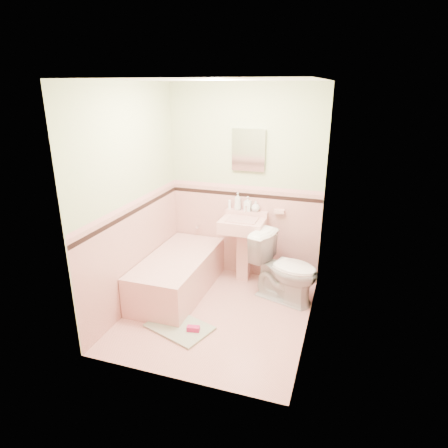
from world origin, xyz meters
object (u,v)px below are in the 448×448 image
(sink, at_px, (242,251))
(toilet, at_px, (285,268))
(medicine_cabinet, at_px, (249,150))
(soap_bottle_mid, at_px, (248,204))
(bucket, at_px, (281,276))
(soap_bottle_right, at_px, (256,206))
(bathtub, at_px, (178,275))
(soap_bottle_left, at_px, (238,201))
(shoe, at_px, (193,329))

(sink, relative_size, toilet, 1.06)
(medicine_cabinet, relative_size, soap_bottle_mid, 2.68)
(toilet, bearing_deg, medicine_cabinet, 67.73)
(bucket, bearing_deg, soap_bottle_mid, 169.33)
(soap_bottle_right, bearing_deg, bathtub, -138.24)
(toilet, bearing_deg, bucket, 33.27)
(bathtub, bearing_deg, medicine_cabinet, 47.42)
(soap_bottle_left, height_order, soap_bottle_mid, soap_bottle_left)
(sink, relative_size, soap_bottle_left, 3.79)
(bathtub, height_order, soap_bottle_mid, soap_bottle_mid)
(medicine_cabinet, height_order, soap_bottle_mid, medicine_cabinet)
(toilet, bearing_deg, bathtub, 117.73)
(bucket, bearing_deg, soap_bottle_right, 166.48)
(soap_bottle_mid, relative_size, bucket, 0.88)
(bathtub, xyz_separation_m, soap_bottle_left, (0.56, 0.71, 0.81))
(bucket, bearing_deg, medicine_cabinet, 166.24)
(soap_bottle_mid, height_order, bucket, soap_bottle_mid)
(soap_bottle_right, xyz_separation_m, bucket, (0.39, -0.09, -0.89))
(bucket, bearing_deg, shoe, -115.86)
(toilet, bearing_deg, soap_bottle_mid, 69.02)
(sink, relative_size, shoe, 6.51)
(soap_bottle_right, bearing_deg, soap_bottle_left, 180.00)
(sink, height_order, medicine_cabinet, medicine_cabinet)
(soap_bottle_mid, bearing_deg, soap_bottle_left, 180.00)
(bathtub, bearing_deg, soap_bottle_left, 51.96)
(toilet, xyz_separation_m, shoe, (-0.77, -0.99, -0.36))
(bathtub, distance_m, soap_bottle_mid, 1.27)
(medicine_cabinet, distance_m, soap_bottle_right, 0.72)
(medicine_cabinet, xyz_separation_m, soap_bottle_right, (0.12, -0.03, -0.71))
(soap_bottle_right, relative_size, toilet, 0.17)
(sink, relative_size, medicine_cabinet, 1.70)
(medicine_cabinet, height_order, soap_bottle_left, medicine_cabinet)
(bathtub, height_order, soap_bottle_right, soap_bottle_right)
(sink, distance_m, medicine_cabinet, 1.29)
(soap_bottle_mid, bearing_deg, bathtub, -134.15)
(bathtub, bearing_deg, shoe, -55.73)
(medicine_cabinet, bearing_deg, bucket, -13.76)
(bucket, relative_size, shoe, 1.63)
(bathtub, xyz_separation_m, bucket, (1.18, 0.62, -0.12))
(sink, height_order, toilet, sink)
(soap_bottle_mid, bearing_deg, shoe, -96.78)
(soap_bottle_mid, distance_m, toilet, 0.98)
(bucket, bearing_deg, soap_bottle_left, 171.57)
(bathtub, height_order, shoe, bathtub)
(medicine_cabinet, bearing_deg, soap_bottle_left, -166.46)
(sink, distance_m, toilet, 0.68)
(soap_bottle_left, relative_size, soap_bottle_right, 1.62)
(soap_bottle_right, bearing_deg, sink, -122.63)
(bathtub, bearing_deg, toilet, 10.31)
(soap_bottle_left, bearing_deg, medicine_cabinet, 13.54)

